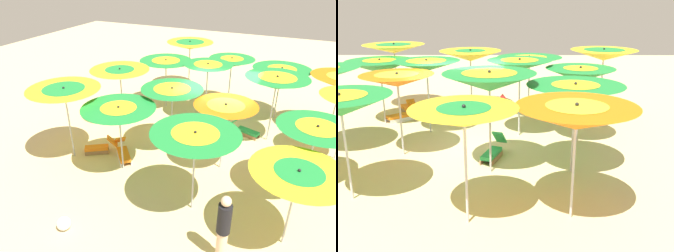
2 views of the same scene
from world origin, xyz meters
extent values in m
cube|color=beige|center=(0.00, 0.00, -0.02)|extent=(38.81, 38.81, 0.04)
cylinder|color=#B2B2B7|center=(-4.14, -2.92, 1.15)|extent=(0.05, 0.05, 2.30)
cone|color=yellow|center=(-4.14, -2.92, 2.30)|extent=(2.29, 2.29, 0.33)
cone|color=#1E8C38|center=(-4.14, -2.92, 2.38)|extent=(1.30, 1.30, 0.19)
sphere|color=black|center=(-4.14, -2.92, 2.49)|extent=(0.07, 0.07, 0.07)
cylinder|color=#B2B2B7|center=(-2.21, -2.87, 0.97)|extent=(0.05, 0.05, 1.94)
cone|color=#1E8C38|center=(-2.21, -2.87, 1.94)|extent=(2.22, 2.22, 0.43)
cone|color=yellow|center=(-2.21, -2.87, 2.06)|extent=(1.07, 1.07, 0.21)
sphere|color=black|center=(-2.21, -2.87, 2.19)|extent=(0.07, 0.07, 0.07)
cylinder|color=#B2B2B7|center=(-3.94, -0.04, 1.03)|extent=(0.05, 0.05, 2.06)
cone|color=yellow|center=(-3.94, -0.04, 2.06)|extent=(2.30, 2.30, 0.39)
cone|color=#1E8C38|center=(-3.94, -0.04, 2.17)|extent=(1.13, 1.13, 0.19)
sphere|color=black|center=(-3.94, -0.04, 2.29)|extent=(0.07, 0.07, 0.07)
cylinder|color=#B2B2B7|center=(-1.26, -1.13, 1.06)|extent=(0.05, 0.05, 2.13)
cone|color=#1E8C38|center=(-1.26, -1.13, 2.13)|extent=(2.05, 2.05, 0.32)
cone|color=yellow|center=(-1.26, -1.13, 2.20)|extent=(1.21, 1.21, 0.19)
sphere|color=black|center=(-1.26, -1.13, 2.32)|extent=(0.07, 0.07, 0.07)
cylinder|color=#B2B2B7|center=(0.64, -1.51, 1.03)|extent=(0.05, 0.05, 2.06)
cone|color=orange|center=(0.64, -1.51, 2.06)|extent=(1.91, 1.91, 0.32)
cone|color=yellow|center=(0.64, -1.51, 2.13)|extent=(1.12, 1.12, 0.19)
sphere|color=black|center=(0.64, -1.51, 2.25)|extent=(0.07, 0.07, 0.07)
cylinder|color=#B2B2B7|center=(3.13, -1.96, 1.03)|extent=(0.05, 0.05, 2.05)
cone|color=#1E8C38|center=(3.13, -1.96, 2.05)|extent=(2.05, 2.05, 0.42)
cone|color=yellow|center=(3.13, -1.96, 2.16)|extent=(1.08, 1.08, 0.22)
sphere|color=black|center=(3.13, -1.96, 2.29)|extent=(0.07, 0.07, 0.07)
cylinder|color=#B2B2B7|center=(-2.97, 2.10, 1.00)|extent=(0.05, 0.05, 2.00)
cone|color=#1E8C38|center=(-2.97, 2.10, 2.00)|extent=(2.27, 2.27, 0.33)
cone|color=yellow|center=(-2.97, 2.10, 2.08)|extent=(1.21, 1.21, 0.17)
sphere|color=black|center=(-2.97, 2.10, 2.19)|extent=(0.07, 0.07, 0.07)
cylinder|color=#B2B2B7|center=(-0.96, 1.70, 1.10)|extent=(0.05, 0.05, 2.20)
cone|color=#1E8C38|center=(-0.96, 1.70, 2.20)|extent=(1.94, 1.94, 0.31)
cone|color=yellow|center=(-0.96, 1.70, 2.27)|extent=(1.12, 1.12, 0.18)
sphere|color=black|center=(-0.96, 1.70, 2.39)|extent=(0.07, 0.07, 0.07)
cylinder|color=#B2B2B7|center=(1.75, 0.93, 1.12)|extent=(0.05, 0.05, 2.25)
cone|color=#1E8C38|center=(1.75, 0.93, 2.25)|extent=(2.17, 2.17, 0.43)
cone|color=yellow|center=(1.75, 0.93, 2.34)|extent=(1.28, 1.28, 0.25)
sphere|color=black|center=(1.75, 0.93, 2.49)|extent=(0.07, 0.07, 0.07)
cylinder|color=#B2B2B7|center=(4.05, 0.60, 1.05)|extent=(0.05, 0.05, 2.09)
cone|color=yellow|center=(4.05, 0.60, 2.09)|extent=(1.93, 1.93, 0.35)
cone|color=#1E8C38|center=(4.05, 0.60, 2.19)|extent=(0.96, 0.96, 0.17)
sphere|color=black|center=(4.05, 0.60, 2.30)|extent=(0.07, 0.07, 0.07)
cylinder|color=#B2B2B7|center=(-2.84, 4.63, 1.12)|extent=(0.05, 0.05, 2.25)
cone|color=yellow|center=(-2.84, 4.63, 2.25)|extent=(2.27, 2.27, 0.37)
cone|color=#1E8C38|center=(-2.84, 4.63, 2.32)|extent=(1.38, 1.38, 0.22)
sphere|color=black|center=(-2.84, 4.63, 2.46)|extent=(0.07, 0.07, 0.07)
cylinder|color=#B2B2B7|center=(-0.42, 3.41, 1.01)|extent=(0.05, 0.05, 2.01)
cone|color=#1E8C38|center=(-0.42, 3.41, 2.01)|extent=(1.99, 1.99, 0.38)
cone|color=yellow|center=(-0.42, 3.41, 2.12)|extent=(0.99, 0.99, 0.19)
sphere|color=black|center=(-0.42, 3.41, 2.23)|extent=(0.07, 0.07, 0.07)
cylinder|color=#B2B2B7|center=(1.71, 2.92, 1.01)|extent=(0.05, 0.05, 2.03)
cone|color=#1E8C38|center=(1.71, 2.92, 2.03)|extent=(2.29, 2.29, 0.31)
cone|color=yellow|center=(1.71, 2.92, 2.11)|extent=(1.12, 1.12, 0.15)
sphere|color=black|center=(1.71, 2.92, 2.21)|extent=(0.07, 0.07, 0.07)
cylinder|color=#B2B2B7|center=(3.86, 2.58, 1.02)|extent=(0.05, 0.05, 2.03)
cone|color=orange|center=(3.86, 2.58, 2.03)|extent=(2.22, 2.22, 0.44)
cone|color=yellow|center=(3.86, 2.58, 2.15)|extent=(1.13, 1.13, 0.23)
sphere|color=black|center=(3.86, 2.58, 2.29)|extent=(0.07, 0.07, 0.07)
cube|color=olive|center=(-3.46, -2.57, 0.07)|extent=(0.70, 0.46, 0.14)
cube|color=olive|center=(-3.62, -2.32, 0.07)|extent=(0.70, 0.46, 0.14)
cube|color=orange|center=(-3.54, -2.45, 0.19)|extent=(0.84, 0.68, 0.10)
cube|color=orange|center=(-3.07, -2.15, 0.41)|extent=(0.45, 0.44, 0.38)
cube|color=silver|center=(-2.32, -2.31, 0.07)|extent=(0.63, 0.71, 0.14)
cube|color=silver|center=(-2.58, -2.54, 0.07)|extent=(0.63, 0.71, 0.14)
cube|color=orange|center=(-2.45, -2.42, 0.19)|extent=(0.86, 0.91, 0.10)
cube|color=orange|center=(-2.87, -1.94, 0.41)|extent=(0.53, 0.53, 0.38)
cube|color=olive|center=(1.08, 1.06, 0.07)|extent=(0.81, 0.31, 0.14)
cube|color=olive|center=(0.98, 0.78, 0.07)|extent=(0.81, 0.31, 0.14)
cube|color=green|center=(1.03, 0.92, 0.19)|extent=(0.90, 0.56, 0.10)
cube|color=green|center=(0.45, 1.13, 0.44)|extent=(0.49, 0.42, 0.43)
cube|color=#333338|center=(-3.90, 0.65, 0.07)|extent=(0.18, 0.87, 0.14)
cube|color=#333338|center=(-4.23, 0.70, 0.07)|extent=(0.18, 0.87, 0.14)
cube|color=red|center=(-4.06, 0.67, 0.19)|extent=(0.47, 0.92, 0.10)
cube|color=red|center=(-3.97, 1.23, 0.40)|extent=(0.37, 0.34, 0.36)
camera|label=1|loc=(2.55, -9.82, 6.00)|focal=33.40mm
camera|label=2|loc=(10.48, 1.36, 4.04)|focal=41.34mm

